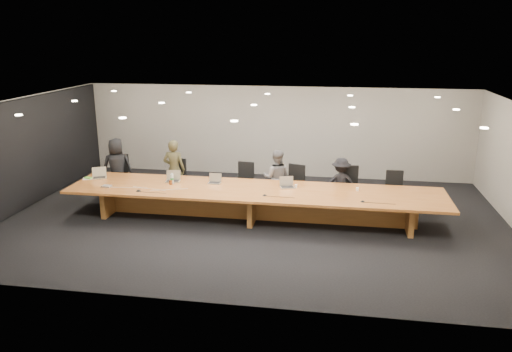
{
  "coord_description": "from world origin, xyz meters",
  "views": [
    {
      "loc": [
        1.89,
        -11.21,
        4.33
      ],
      "look_at": [
        0.0,
        0.3,
        1.0
      ],
      "focal_mm": 35.0,
      "sensor_mm": 36.0,
      "label": 1
    }
  ],
  "objects_px": {
    "conference_table": "(254,199)",
    "person_a": "(117,168)",
    "laptop_d": "(287,182)",
    "amber_mug": "(171,182)",
    "paper_cup_far": "(357,189)",
    "person_d": "(341,183)",
    "laptop_a": "(99,173)",
    "av_box": "(107,186)",
    "paper_cup_near": "(296,186)",
    "laptop_c": "(214,179)",
    "mic_center": "(265,195)",
    "chair_mid_left": "(244,182)",
    "chair_right": "(350,188)",
    "water_bottle": "(172,179)",
    "chair_mid_right": "(293,185)",
    "person_c": "(277,178)",
    "chair_left": "(175,178)",
    "chair_far_left": "(120,175)",
    "mic_left": "(138,191)",
    "mic_right": "(363,201)",
    "person_b": "(174,170)",
    "laptop_b": "(173,176)",
    "chair_far_right": "(394,191)"
  },
  "relations": [
    {
      "from": "water_bottle",
      "to": "amber_mug",
      "type": "height_order",
      "value": "water_bottle"
    },
    {
      "from": "chair_left",
      "to": "amber_mug",
      "type": "height_order",
      "value": "chair_left"
    },
    {
      "from": "chair_mid_left",
      "to": "person_d",
      "type": "height_order",
      "value": "person_d"
    },
    {
      "from": "water_bottle",
      "to": "laptop_b",
      "type": "bearing_deg",
      "value": 104.09
    },
    {
      "from": "chair_far_right",
      "to": "person_d",
      "type": "xyz_separation_m",
      "value": [
        -1.35,
        -0.03,
        0.15
      ]
    },
    {
      "from": "person_b",
      "to": "mic_center",
      "type": "distance_m",
      "value": 3.14
    },
    {
      "from": "chair_far_left",
      "to": "person_a",
      "type": "bearing_deg",
      "value": -113.24
    },
    {
      "from": "chair_mid_left",
      "to": "person_d",
      "type": "relative_size",
      "value": 0.8
    },
    {
      "from": "person_c",
      "to": "person_d",
      "type": "bearing_deg",
      "value": -180.0
    },
    {
      "from": "conference_table",
      "to": "person_b",
      "type": "distance_m",
      "value": 2.67
    },
    {
      "from": "person_d",
      "to": "amber_mug",
      "type": "relative_size",
      "value": 12.78
    },
    {
      "from": "laptop_d",
      "to": "paper_cup_near",
      "type": "xyz_separation_m",
      "value": [
        0.21,
        0.02,
        -0.09
      ]
    },
    {
      "from": "laptop_d",
      "to": "chair_right",
      "type": "bearing_deg",
      "value": 12.95
    },
    {
      "from": "paper_cup_far",
      "to": "mic_left",
      "type": "xyz_separation_m",
      "value": [
        -5.11,
        -0.87,
        -0.02
      ]
    },
    {
      "from": "laptop_d",
      "to": "paper_cup_near",
      "type": "height_order",
      "value": "laptop_d"
    },
    {
      "from": "chair_mid_left",
      "to": "person_a",
      "type": "relative_size",
      "value": 0.65
    },
    {
      "from": "mic_right",
      "to": "mic_center",
      "type": "bearing_deg",
      "value": 177.84
    },
    {
      "from": "laptop_d",
      "to": "chair_far_right",
      "type": "bearing_deg",
      "value": 1.71
    },
    {
      "from": "person_d",
      "to": "av_box",
      "type": "bearing_deg",
      "value": 9.21
    },
    {
      "from": "chair_far_left",
      "to": "mic_left",
      "type": "xyz_separation_m",
      "value": [
        1.3,
        -1.82,
        0.19
      ]
    },
    {
      "from": "laptop_a",
      "to": "paper_cup_far",
      "type": "xyz_separation_m",
      "value": [
        6.53,
        -0.02,
        -0.1
      ]
    },
    {
      "from": "chair_mid_right",
      "to": "mic_center",
      "type": "distance_m",
      "value": 1.69
    },
    {
      "from": "water_bottle",
      "to": "laptop_c",
      "type": "bearing_deg",
      "value": 10.76
    },
    {
      "from": "person_d",
      "to": "laptop_a",
      "type": "xyz_separation_m",
      "value": [
        -6.14,
        -0.83,
        0.23
      ]
    },
    {
      "from": "person_a",
      "to": "laptop_b",
      "type": "height_order",
      "value": "person_a"
    },
    {
      "from": "person_d",
      "to": "laptop_b",
      "type": "xyz_separation_m",
      "value": [
        -4.18,
        -0.82,
        0.23
      ]
    },
    {
      "from": "av_box",
      "to": "mic_center",
      "type": "xyz_separation_m",
      "value": [
        3.89,
        -0.05,
        -0.0
      ]
    },
    {
      "from": "chair_mid_left",
      "to": "water_bottle",
      "type": "bearing_deg",
      "value": -138.35
    },
    {
      "from": "av_box",
      "to": "mic_right",
      "type": "height_order",
      "value": "av_box"
    },
    {
      "from": "chair_mid_right",
      "to": "chair_right",
      "type": "xyz_separation_m",
      "value": [
        1.45,
        -0.01,
        0.01
      ]
    },
    {
      "from": "laptop_c",
      "to": "mic_center",
      "type": "distance_m",
      "value": 1.58
    },
    {
      "from": "person_b",
      "to": "paper_cup_far",
      "type": "relative_size",
      "value": 20.15
    },
    {
      "from": "person_a",
      "to": "chair_far_left",
      "type": "bearing_deg",
      "value": -118.78
    },
    {
      "from": "chair_mid_right",
      "to": "chair_right",
      "type": "height_order",
      "value": "chair_right"
    },
    {
      "from": "amber_mug",
      "to": "paper_cup_far",
      "type": "bearing_deg",
      "value": 2.72
    },
    {
      "from": "chair_far_left",
      "to": "person_a",
      "type": "relative_size",
      "value": 0.7
    },
    {
      "from": "mic_center",
      "to": "person_d",
      "type": "bearing_deg",
      "value": 42.19
    },
    {
      "from": "person_a",
      "to": "person_c",
      "type": "height_order",
      "value": "person_a"
    },
    {
      "from": "conference_table",
      "to": "av_box",
      "type": "bearing_deg",
      "value": -174.06
    },
    {
      "from": "person_d",
      "to": "av_box",
      "type": "xyz_separation_m",
      "value": [
        -5.62,
        -1.52,
        0.1
      ]
    },
    {
      "from": "amber_mug",
      "to": "mic_right",
      "type": "height_order",
      "value": "amber_mug"
    },
    {
      "from": "conference_table",
      "to": "person_a",
      "type": "distance_m",
      "value": 4.16
    },
    {
      "from": "chair_left",
      "to": "paper_cup_near",
      "type": "bearing_deg",
      "value": -3.87
    },
    {
      "from": "person_d",
      "to": "amber_mug",
      "type": "distance_m",
      "value": 4.28
    },
    {
      "from": "paper_cup_near",
      "to": "mic_center",
      "type": "xyz_separation_m",
      "value": [
        -0.66,
        -0.71,
        -0.03
      ]
    },
    {
      "from": "paper_cup_near",
      "to": "paper_cup_far",
      "type": "height_order",
      "value": "paper_cup_far"
    },
    {
      "from": "chair_left",
      "to": "person_d",
      "type": "height_order",
      "value": "person_d"
    },
    {
      "from": "person_a",
      "to": "person_b",
      "type": "height_order",
      "value": "person_b"
    },
    {
      "from": "av_box",
      "to": "chair_right",
      "type": "bearing_deg",
      "value": 19.32
    },
    {
      "from": "conference_table",
      "to": "laptop_d",
      "type": "height_order",
      "value": "laptop_d"
    }
  ]
}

